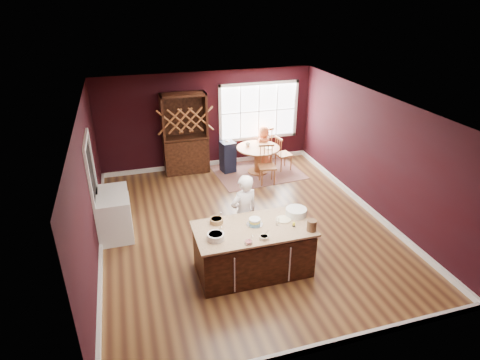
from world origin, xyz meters
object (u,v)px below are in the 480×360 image
object	(u,v)px
baker	(244,213)
dryer	(115,206)
chair_south	(267,165)
high_chair	(228,156)
seated_woman	(264,146)
layer_cake	(255,222)
dining_table	(258,155)
chair_north	(263,144)
washer	(115,220)
hutch	(185,134)
toddler	(228,144)
kitchen_island	(253,250)
chair_east	(284,153)

from	to	relation	value
baker	dryer	size ratio (longest dim) A/B	1.87
chair_south	high_chair	distance (m)	1.30
seated_woman	high_chair	world-z (taller)	seated_woman
layer_cake	seated_woman	distance (m)	4.80
baker	seated_woman	xyz separation A→B (m)	(1.77, 3.82, -0.21)
dining_table	dryer	size ratio (longest dim) A/B	1.38
chair_north	washer	bearing A→B (deg)	25.17
high_chair	hutch	world-z (taller)	hutch
dryer	layer_cake	bearing A→B (deg)	-44.09
chair_south	dining_table	bearing A→B (deg)	99.76
toddler	chair_north	bearing A→B (deg)	17.48
kitchen_island	dryer	xyz separation A→B (m)	(-2.35, 2.41, -0.01)
dryer	baker	bearing A→B (deg)	-35.36
baker	chair_north	distance (m)	4.49
chair_east	kitchen_island	bearing A→B (deg)	141.76
chair_east	hutch	distance (m)	2.79
dining_table	toddler	world-z (taller)	toddler
baker	layer_cake	xyz separation A→B (m)	(0.00, -0.62, 0.18)
dining_table	chair_east	size ratio (longest dim) A/B	1.18
seated_woman	dryer	distance (m)	4.68
high_chair	hutch	xyz separation A→B (m)	(-1.11, 0.32, 0.65)
chair_south	high_chair	size ratio (longest dim) A/B	1.13
dining_table	chair_north	distance (m)	0.82
baker	dryer	xyz separation A→B (m)	(-2.40, 1.70, -0.37)
chair_east	seated_woman	world-z (taller)	seated_woman
kitchen_island	toddler	size ratio (longest dim) A/B	7.95
layer_cake	toddler	world-z (taller)	layer_cake
dining_table	chair_north	size ratio (longest dim) A/B	1.09
dining_table	layer_cake	distance (m)	4.27
dining_table	hutch	world-z (taller)	hutch
high_chair	hutch	distance (m)	1.32
kitchen_island	high_chair	world-z (taller)	kitchen_island
layer_cake	chair_north	world-z (taller)	chair_north
baker	chair_north	world-z (taller)	baker
kitchen_island	hutch	size ratio (longest dim) A/B	0.93
kitchen_island	chair_south	distance (m)	3.68
chair_east	high_chair	xyz separation A→B (m)	(-1.54, 0.31, -0.04)
hutch	dryer	xyz separation A→B (m)	(-1.95, -2.30, -0.68)
chair_east	seated_woman	distance (m)	0.64
dryer	washer	bearing A→B (deg)	-90.00
dining_table	seated_woman	xyz separation A→B (m)	(0.32, 0.45, 0.06)
baker	hutch	size ratio (longest dim) A/B	0.72
high_chair	toddler	world-z (taller)	toddler
baker	kitchen_island	bearing A→B (deg)	70.59
washer	seated_woman	bearing A→B (deg)	33.60
kitchen_island	chair_north	distance (m)	5.16
toddler	hutch	xyz separation A→B (m)	(-1.14, 0.28, 0.30)
dryer	chair_east	bearing A→B (deg)	19.95
layer_cake	toddler	size ratio (longest dim) A/B	1.12
baker	washer	size ratio (longest dim) A/B	1.74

